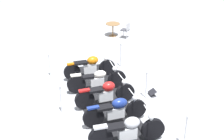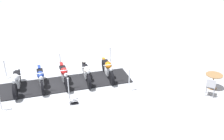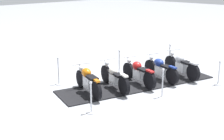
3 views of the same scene
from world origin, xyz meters
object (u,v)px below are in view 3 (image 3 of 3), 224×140
(motorcycle_copper, at_px, (88,80))
(stanchion_left_rear, at_px, (91,103))
(stanchion_right_rear, at_px, (59,75))
(stanchion_left_mid, at_px, (162,87))
(motorcycle_chrome, at_px, (181,65))
(stanchion_right_front, at_px, (169,60))
(motorcycle_navy, at_px, (160,68))
(stanchion_right_mid, at_px, (119,66))
(info_placard, at_px, (113,71))
(motorcycle_cream, at_px, (114,77))
(stanchion_left_front, at_px, (219,77))
(motorcycle_maroon, at_px, (138,72))

(motorcycle_copper, bearing_deg, stanchion_left_rear, 160.40)
(stanchion_right_rear, bearing_deg, stanchion_left_mid, 25.09)
(motorcycle_chrome, distance_m, motorcycle_copper, 4.47)
(motorcycle_copper, relative_size, stanchion_right_front, 1.90)
(motorcycle_chrome, relative_size, stanchion_right_rear, 1.93)
(motorcycle_chrome, distance_m, stanchion_left_rear, 5.32)
(motorcycle_chrome, bearing_deg, stanchion_right_front, -17.86)
(motorcycle_navy, xyz_separation_m, stanchion_right_mid, (-1.80, -0.62, -0.13))
(stanchion_left_rear, xyz_separation_m, info_placard, (-2.54, 3.59, -0.28))
(motorcycle_cream, bearing_deg, motorcycle_navy, -86.94)
(motorcycle_cream, relative_size, stanchion_right_rear, 1.93)
(stanchion_left_front, xyz_separation_m, info_placard, (-4.19, -1.84, -0.26))
(motorcycle_chrome, distance_m, stanchion_right_rear, 5.30)
(motorcycle_navy, height_order, stanchion_right_rear, stanchion_right_rear)
(motorcycle_cream, xyz_separation_m, motorcycle_copper, (-0.33, -1.07, 0.05))
(stanchion_right_mid, bearing_deg, stanchion_left_front, 25.09)
(motorcycle_maroon, xyz_separation_m, stanchion_right_front, (-0.65, 3.16, -0.18))
(motorcycle_chrome, height_order, stanchion_left_mid, same)
(stanchion_left_front, relative_size, stanchion_left_rear, 0.95)
(info_placard, bearing_deg, stanchion_right_rear, -173.01)
(motorcycle_chrome, height_order, motorcycle_maroon, motorcycle_chrome)
(motorcycle_maroon, bearing_deg, motorcycle_copper, 88.71)
(stanchion_left_mid, xyz_separation_m, stanchion_right_rear, (-3.83, -1.80, 0.00))
(stanchion_left_rear, bearing_deg, motorcycle_navy, 95.14)
(stanchion_left_front, distance_m, stanchion_left_rear, 5.67)
(motorcycle_navy, relative_size, motorcycle_cream, 0.95)
(motorcycle_navy, distance_m, info_placard, 2.30)
(stanchion_left_front, distance_m, info_placard, 4.58)
(motorcycle_navy, bearing_deg, stanchion_right_front, -49.49)
(motorcycle_cream, bearing_deg, motorcycle_maroon, -87.10)
(motorcycle_navy, distance_m, stanchion_left_rear, 4.27)
(stanchion_right_mid, bearing_deg, motorcycle_copper, -72.31)
(motorcycle_copper, bearing_deg, info_placard, -47.15)
(info_placard, bearing_deg, stanchion_left_mid, -87.61)
(stanchion_right_rear, bearing_deg, stanchion_right_front, 73.05)
(motorcycle_copper, bearing_deg, motorcycle_maroon, -89.08)
(stanchion_left_front, bearing_deg, stanchion_left_rear, -106.95)
(motorcycle_cream, height_order, stanchion_right_rear, stanchion_right_rear)
(stanchion_right_front, height_order, stanchion_right_mid, stanchion_right_mid)
(stanchion_right_mid, xyz_separation_m, stanchion_left_front, (3.83, 1.80, -0.06))
(motorcycle_maroon, height_order, stanchion_left_front, motorcycle_maroon)
(stanchion_left_front, bearing_deg, motorcycle_copper, -124.46)
(stanchion_left_mid, xyz_separation_m, stanchion_left_front, (0.83, 2.71, -0.06))
(motorcycle_navy, height_order, stanchion_left_front, motorcycle_navy)
(stanchion_left_front, xyz_separation_m, stanchion_left_rear, (-1.65, -5.42, 0.02))
(motorcycle_maroon, distance_m, motorcycle_cream, 1.12)
(motorcycle_cream, xyz_separation_m, stanchion_right_front, (-0.33, 4.23, -0.16))
(motorcycle_maroon, height_order, stanchion_right_mid, stanchion_right_mid)
(motorcycle_chrome, bearing_deg, motorcycle_copper, 93.20)
(motorcycle_copper, distance_m, stanchion_left_mid, 2.75)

